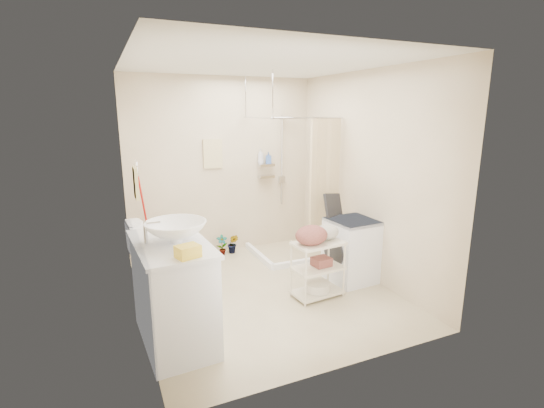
{
  "coord_description": "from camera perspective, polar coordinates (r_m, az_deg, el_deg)",
  "views": [
    {
      "loc": [
        -1.67,
        -4.03,
        2.1
      ],
      "look_at": [
        0.21,
        0.25,
        1.0
      ],
      "focal_mm": 26.0,
      "sensor_mm": 36.0,
      "label": 1
    }
  ],
  "objects": [
    {
      "name": "floor",
      "position": [
        4.84,
        -1.09,
        -12.48
      ],
      "size": [
        3.2,
        3.2,
        0.0
      ],
      "primitive_type": "plane",
      "color": "beige",
      "rests_on": "ground"
    },
    {
      "name": "ceiling",
      "position": [
        4.39,
        -1.25,
        19.79
      ],
      "size": [
        2.8,
        3.2,
        0.04
      ],
      "primitive_type": "cube",
      "color": "silver",
      "rests_on": "ground"
    },
    {
      "name": "wall_back",
      "position": [
        5.92,
        -7.15,
        5.37
      ],
      "size": [
        2.8,
        0.04,
        2.6
      ],
      "primitive_type": "cube",
      "color": "beige",
      "rests_on": "ground"
    },
    {
      "name": "wall_front",
      "position": [
        3.05,
        10.47,
        -2.16
      ],
      "size": [
        2.8,
        0.04,
        2.6
      ],
      "primitive_type": "cube",
      "color": "beige",
      "rests_on": "ground"
    },
    {
      "name": "wall_left",
      "position": [
        4.11,
        -19.49,
        1.27
      ],
      "size": [
        0.04,
        3.2,
        2.6
      ],
      "primitive_type": "cube",
      "color": "beige",
      "rests_on": "ground"
    },
    {
      "name": "wall_right",
      "position": [
        5.13,
        13.47,
        3.9
      ],
      "size": [
        0.04,
        3.2,
        2.6
      ],
      "primitive_type": "cube",
      "color": "beige",
      "rests_on": "ground"
    },
    {
      "name": "vanity",
      "position": [
        3.81,
        -14.07,
        -12.29
      ],
      "size": [
        0.68,
        1.13,
        0.97
      ],
      "primitive_type": "cube",
      "rotation": [
        0.0,
        0.0,
        0.06
      ],
      "color": "silver",
      "rests_on": "ground"
    },
    {
      "name": "sink",
      "position": [
        3.6,
        -13.74,
        -3.9
      ],
      "size": [
        0.69,
        0.69,
        0.19
      ],
      "primitive_type": "imported",
      "rotation": [
        0.0,
        0.0,
        -0.31
      ],
      "color": "white",
      "rests_on": "vanity"
    },
    {
      "name": "counter_basket",
      "position": [
        3.21,
        -12.09,
        -6.72
      ],
      "size": [
        0.21,
        0.19,
        0.1
      ],
      "primitive_type": "cube",
      "rotation": [
        0.0,
        0.0,
        0.3
      ],
      "color": "yellow",
      "rests_on": "vanity"
    },
    {
      "name": "floor_basket",
      "position": [
        3.67,
        -11.02,
        -20.53
      ],
      "size": [
        0.33,
        0.3,
        0.15
      ],
      "primitive_type": "cube",
      "rotation": [
        0.0,
        0.0,
        0.37
      ],
      "color": "#D4CD48",
      "rests_on": "ground"
    },
    {
      "name": "toilet",
      "position": [
        5.04,
        -15.27,
        -6.7
      ],
      "size": [
        0.85,
        0.52,
        0.84
      ],
      "primitive_type": "imported",
      "rotation": [
        0.0,
        0.0,
        1.63
      ],
      "color": "silver",
      "rests_on": "ground"
    },
    {
      "name": "mop",
      "position": [
        5.7,
        -18.22,
        -2.34
      ],
      "size": [
        0.13,
        0.13,
        1.27
      ],
      "primitive_type": null,
      "rotation": [
        0.0,
        0.0,
        0.1
      ],
      "color": "#B4140D",
      "rests_on": "ground"
    },
    {
      "name": "potted_plant_a",
      "position": [
        5.95,
        -7.24,
        -5.93
      ],
      "size": [
        0.17,
        0.12,
        0.31
      ],
      "primitive_type": "imported",
      "rotation": [
        0.0,
        0.0,
        -0.07
      ],
      "color": "brown",
      "rests_on": "ground"
    },
    {
      "name": "potted_plant_b",
      "position": [
        6.02,
        -5.67,
        -5.74
      ],
      "size": [
        0.21,
        0.2,
        0.3
      ],
      "primitive_type": "imported",
      "rotation": [
        0.0,
        0.0,
        -0.53
      ],
      "color": "brown",
      "rests_on": "ground"
    },
    {
      "name": "hanging_towel",
      "position": [
        5.84,
        -8.57,
        7.2
      ],
      "size": [
        0.28,
        0.03,
        0.42
      ],
      "primitive_type": "cube",
      "color": "beige",
      "rests_on": "wall_back"
    },
    {
      "name": "towel_ring",
      "position": [
        3.89,
        -19.14,
        3.19
      ],
      "size": [
        0.04,
        0.22,
        0.34
      ],
      "primitive_type": null,
      "color": "beige",
      "rests_on": "wall_left"
    },
    {
      "name": "tp_holder",
      "position": [
        4.31,
        -18.42,
        -6.12
      ],
      "size": [
        0.08,
        0.12,
        0.14
      ],
      "primitive_type": null,
      "color": "white",
      "rests_on": "wall_left"
    },
    {
      "name": "shower",
      "position": [
        5.76,
        2.64,
        2.73
      ],
      "size": [
        1.1,
        1.1,
        2.1
      ],
      "primitive_type": null,
      "color": "white",
      "rests_on": "ground"
    },
    {
      "name": "shampoo_bottle_a",
      "position": [
        6.04,
        -1.67,
        6.92
      ],
      "size": [
        0.1,
        0.1,
        0.23
      ],
      "primitive_type": "imported",
      "rotation": [
        0.0,
        0.0,
        -0.14
      ],
      "color": "silver",
      "rests_on": "shower"
    },
    {
      "name": "shampoo_bottle_b",
      "position": [
        6.07,
        -0.51,
        6.7
      ],
      "size": [
        0.1,
        0.1,
        0.18
      ],
      "primitive_type": "imported",
      "rotation": [
        0.0,
        0.0,
        -0.33
      ],
      "color": "#3557A1",
      "rests_on": "shower"
    },
    {
      "name": "washing_machine",
      "position": [
        5.09,
        11.47,
        -6.55
      ],
      "size": [
        0.58,
        0.6,
        0.79
      ],
      "primitive_type": "cube",
      "rotation": [
        0.0,
        0.0,
        0.07
      ],
      "color": "white",
      "rests_on": "ground"
    },
    {
      "name": "laundry_rack",
      "position": [
        4.59,
        6.65,
        -8.62
      ],
      "size": [
        0.6,
        0.39,
        0.79
      ],
      "primitive_type": null,
      "rotation": [
        0.0,
        0.0,
        0.1
      ],
      "color": "beige",
      "rests_on": "ground"
    },
    {
      "name": "ironing_board",
      "position": [
        5.13,
        9.43,
        -4.42
      ],
      "size": [
        0.33,
        0.2,
        1.12
      ],
      "primitive_type": null,
      "rotation": [
        0.0,
        0.0,
        0.38
      ],
      "color": "black",
      "rests_on": "ground"
    }
  ]
}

